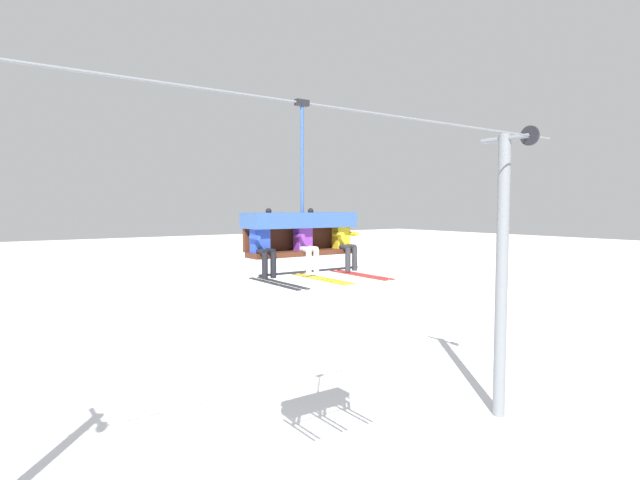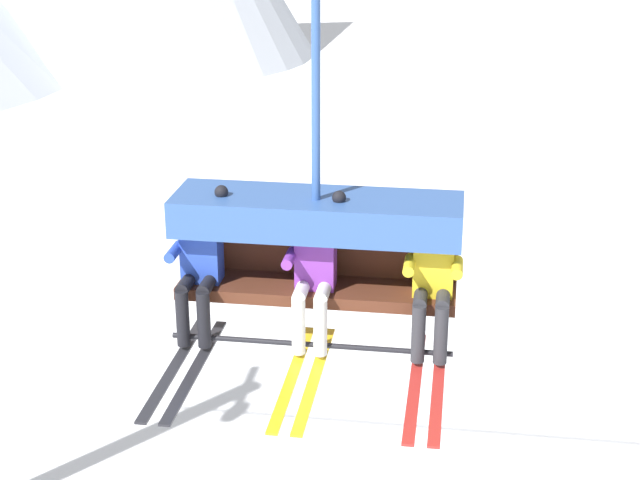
% 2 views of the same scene
% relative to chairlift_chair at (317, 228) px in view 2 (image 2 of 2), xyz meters
% --- Properties ---
extents(chairlift_chair, '(2.33, 0.74, 3.34)m').
position_rel_chairlift_chair_xyz_m(chairlift_chair, '(0.00, 0.00, 0.00)').
color(chairlift_chair, '#512819').
extents(skier_blue, '(0.48, 1.70, 1.34)m').
position_rel_chairlift_chair_xyz_m(skier_blue, '(-0.95, -0.21, -0.29)').
color(skier_blue, '#2847B7').
extents(skier_purple, '(0.48, 1.70, 1.34)m').
position_rel_chairlift_chair_xyz_m(skier_purple, '(0.00, -0.21, -0.29)').
color(skier_purple, purple).
extents(skier_yellow, '(0.46, 1.70, 1.23)m').
position_rel_chairlift_chair_xyz_m(skier_yellow, '(0.95, -0.22, -0.31)').
color(skier_yellow, yellow).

